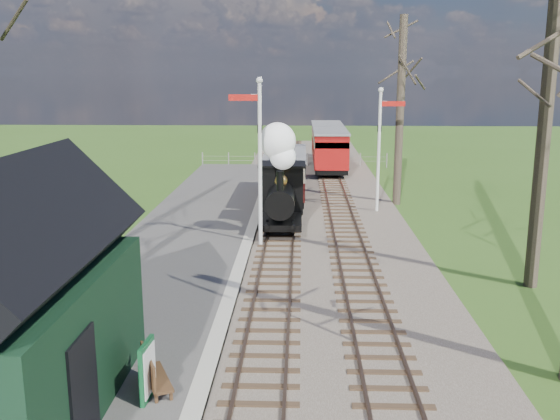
% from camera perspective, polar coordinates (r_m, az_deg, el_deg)
% --- Properties ---
extents(distant_hills, '(114.40, 48.00, 22.02)m').
position_cam_1_polar(distant_hills, '(74.20, 2.36, -5.23)').
color(distant_hills, '#385B23').
rests_on(distant_hills, ground).
extents(ballast_bed, '(8.00, 60.00, 0.10)m').
position_cam_1_polar(ballast_bed, '(29.00, 2.93, -0.12)').
color(ballast_bed, brown).
rests_on(ballast_bed, ground).
extents(track_near, '(1.60, 60.00, 0.15)m').
position_cam_1_polar(track_near, '(29.00, 0.36, -0.01)').
color(track_near, brown).
rests_on(track_near, ground).
extents(track_far, '(1.60, 60.00, 0.15)m').
position_cam_1_polar(track_far, '(29.05, 5.50, -0.05)').
color(track_far, brown).
rests_on(track_far, ground).
extents(platform, '(5.00, 44.00, 0.20)m').
position_cam_1_polar(platform, '(21.68, -9.56, -4.52)').
color(platform, '#474442').
rests_on(platform, ground).
extents(coping_strip, '(0.40, 44.00, 0.21)m').
position_cam_1_polar(coping_strip, '(21.34, -3.48, -4.63)').
color(coping_strip, '#B2AD9E').
rests_on(coping_strip, ground).
extents(station_shed, '(3.25, 6.30, 4.78)m').
position_cam_1_polar(station_shed, '(12.20, -23.07, -8.25)').
color(station_shed, black).
rests_on(station_shed, platform).
extents(semaphore_near, '(1.22, 0.24, 6.22)m').
position_cam_1_polar(semaphore_near, '(22.52, -2.02, 5.46)').
color(semaphore_near, silver).
rests_on(semaphore_near, ground).
extents(semaphore_far, '(1.22, 0.24, 5.72)m').
position_cam_1_polar(semaphore_far, '(28.69, 9.19, 6.28)').
color(semaphore_far, silver).
rests_on(semaphore_far, ground).
extents(bare_trees, '(15.51, 22.39, 12.00)m').
position_cam_1_polar(bare_trees, '(16.45, 3.90, 8.38)').
color(bare_trees, '#382D23').
rests_on(bare_trees, ground).
extents(fence_line, '(12.60, 0.08, 1.00)m').
position_cam_1_polar(fence_line, '(42.70, 1.30, 4.65)').
color(fence_line, slate).
rests_on(fence_line, ground).
extents(locomotive, '(1.75, 4.08, 4.37)m').
position_cam_1_polar(locomotive, '(24.90, 0.10, 2.41)').
color(locomotive, black).
rests_on(locomotive, ground).
extents(coach, '(2.04, 6.99, 2.15)m').
position_cam_1_polar(coach, '(30.96, 0.49, 3.40)').
color(coach, black).
rests_on(coach, ground).
extents(red_carriage_a, '(2.16, 5.34, 2.27)m').
position_cam_1_polar(red_carriage_a, '(39.55, 4.60, 5.45)').
color(red_carriage_a, black).
rests_on(red_carriage_a, ground).
extents(red_carriage_b, '(2.16, 5.34, 2.27)m').
position_cam_1_polar(red_carriage_b, '(45.01, 4.29, 6.31)').
color(red_carriage_b, black).
rests_on(red_carriage_b, ground).
extents(sign_board, '(0.15, 0.79, 1.16)m').
position_cam_1_polar(sign_board, '(12.63, -12.01, -14.13)').
color(sign_board, '#104E26').
rests_on(sign_board, platform).
extents(bench, '(0.91, 1.38, 0.76)m').
position_cam_1_polar(bench, '(13.03, -11.59, -14.32)').
color(bench, '#422B17').
rests_on(bench, platform).
extents(person, '(0.37, 0.50, 1.25)m').
position_cam_1_polar(person, '(12.72, -17.12, -14.00)').
color(person, black).
rests_on(person, platform).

